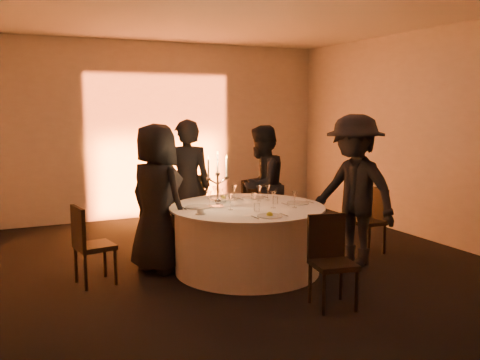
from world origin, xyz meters
name	(u,v)px	position (x,y,z in m)	size (l,w,h in m)	color
floor	(247,270)	(0.00, 0.00, 0.00)	(7.00, 7.00, 0.00)	black
ceiling	(248,7)	(0.00, 0.00, 3.00)	(7.00, 7.00, 0.00)	silver
wall_back	(159,130)	(0.00, 3.50, 1.50)	(7.00, 7.00, 0.00)	beige
wall_right	(444,137)	(3.00, 0.00, 1.50)	(7.00, 7.00, 0.00)	beige
uplighter_fixture	(166,216)	(0.00, 3.20, 0.05)	(0.25, 0.12, 0.10)	black
banquet_table	(247,239)	(0.00, 0.00, 0.38)	(1.80, 1.80, 0.77)	black
chair_left	(88,241)	(-1.77, 0.26, 0.49)	(0.44, 0.44, 0.87)	black
chair_back_left	(187,206)	(-0.30, 1.26, 0.57)	(0.52, 0.52, 1.01)	black
chair_back_right	(246,204)	(0.70, 1.51, 0.48)	(0.50, 0.50, 0.87)	black
chair_right	(372,217)	(1.85, 0.04, 0.47)	(0.38, 0.38, 0.85)	black
chair_front	(330,255)	(0.26, -1.31, 0.49)	(0.45, 0.45, 0.88)	black
guest_left	(157,198)	(-0.95, 0.44, 0.86)	(0.84, 0.55, 1.73)	black
guest_back_left	(187,186)	(-0.35, 1.09, 0.88)	(0.64, 0.42, 1.75)	black
guest_back_right	(261,186)	(0.69, 0.99, 0.83)	(0.81, 0.63, 1.66)	black
guest_right	(354,191)	(1.27, -0.32, 0.91)	(1.18, 0.68, 1.82)	black
plate_left	(198,207)	(-0.55, 0.16, 0.78)	(0.36, 0.29, 0.01)	white
plate_back_left	(223,198)	(-0.08, 0.53, 0.79)	(0.36, 0.29, 0.08)	white
plate_back_right	(253,198)	(0.29, 0.44, 0.78)	(0.36, 0.27, 0.01)	white
plate_right	(298,203)	(0.61, -0.10, 0.78)	(0.36, 0.26, 0.01)	white
plate_front	(270,215)	(-0.04, -0.63, 0.79)	(0.36, 0.26, 0.08)	white
coffee_cup	(201,211)	(-0.65, -0.20, 0.80)	(0.11, 0.11, 0.07)	white
candelabra	(218,188)	(-0.34, 0.06, 1.00)	(0.27, 0.13, 0.65)	silver
wine_glass_a	(268,189)	(0.39, 0.24, 0.91)	(0.07, 0.07, 0.19)	white
wine_glass_b	(230,198)	(-0.27, -0.12, 0.91)	(0.07, 0.07, 0.19)	white
wine_glass_c	(221,193)	(-0.25, 0.21, 0.91)	(0.07, 0.07, 0.19)	white
wine_glass_d	(209,195)	(-0.42, 0.12, 0.91)	(0.07, 0.07, 0.19)	white
wine_glass_e	(215,191)	(-0.24, 0.40, 0.91)	(0.07, 0.07, 0.19)	white
wine_glass_f	(273,196)	(0.22, -0.23, 0.91)	(0.07, 0.07, 0.19)	white
wine_glass_g	(295,196)	(0.44, -0.32, 0.91)	(0.07, 0.07, 0.19)	white
wine_glass_h	(259,190)	(0.26, 0.22, 0.91)	(0.07, 0.07, 0.19)	white
wine_glass_i	(234,189)	(0.02, 0.42, 0.91)	(0.07, 0.07, 0.19)	white
tumbler_a	(254,196)	(0.24, 0.33, 0.82)	(0.07, 0.07, 0.09)	white
tumbler_b	(275,200)	(0.35, -0.03, 0.82)	(0.07, 0.07, 0.09)	white
tumbler_c	(257,207)	(-0.04, -0.32, 0.82)	(0.07, 0.07, 0.09)	white
tumbler_d	(223,199)	(-0.15, 0.35, 0.82)	(0.07, 0.07, 0.09)	white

